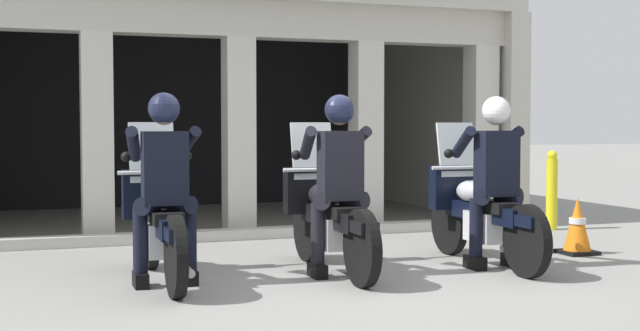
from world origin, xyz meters
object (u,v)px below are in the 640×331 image
(police_officer_left, at_px, (164,172))
(police_officer_right, at_px, (495,167))
(motorcycle_left, at_px, (160,221))
(motorcycle_center, at_px, (328,216))
(police_officer_center, at_px, (339,169))
(bollard_kerbside, at_px, (552,190))
(traffic_cone_flank, at_px, (577,226))
(motorcycle_right, at_px, (479,211))

(police_officer_left, xyz_separation_m, police_officer_right, (3.01, -0.14, 0.00))
(motorcycle_left, bearing_deg, motorcycle_center, 8.97)
(police_officer_center, bearing_deg, bollard_kerbside, 42.15)
(motorcycle_center, bearing_deg, traffic_cone_flank, 13.45)
(police_officer_right, distance_m, bollard_kerbside, 3.16)
(police_officer_center, height_order, motorcycle_right, police_officer_center)
(motorcycle_right, height_order, police_officer_right, police_officer_right)
(police_officer_center, xyz_separation_m, motorcycle_right, (1.50, 0.20, -0.44))
(motorcycle_right, relative_size, traffic_cone_flank, 3.46)
(police_officer_left, bearing_deg, motorcycle_left, 101.13)
(traffic_cone_flank, distance_m, bollard_kerbside, 2.04)
(motorcycle_left, xyz_separation_m, police_officer_center, (1.50, -0.35, 0.44))
(motorcycle_left, xyz_separation_m, police_officer_right, (3.00, -0.43, 0.44))
(police_officer_right, xyz_separation_m, bollard_kerbside, (2.19, 2.24, -0.44))
(motorcycle_center, height_order, police_officer_right, police_officer_right)
(motorcycle_right, bearing_deg, police_officer_left, -166.90)
(motorcycle_left, relative_size, police_officer_left, 1.29)
(police_officer_right, height_order, traffic_cone_flank, police_officer_right)
(bollard_kerbside, bearing_deg, motorcycle_center, -153.03)
(police_officer_center, distance_m, traffic_cone_flank, 2.85)
(police_officer_center, xyz_separation_m, police_officer_right, (1.50, -0.08, 0.00))
(motorcycle_left, xyz_separation_m, motorcycle_center, (1.50, -0.06, 0.00))
(police_officer_right, relative_size, bollard_kerbside, 1.58)
(motorcycle_right, xyz_separation_m, police_officer_right, (-0.00, -0.28, 0.44))
(police_officer_center, height_order, police_officer_right, same)
(police_officer_right, bearing_deg, motorcycle_center, 176.81)
(motorcycle_left, height_order, police_officer_center, police_officer_center)
(motorcycle_center, relative_size, police_officer_center, 1.29)
(motorcycle_right, distance_m, bollard_kerbside, 2.93)
(motorcycle_center, relative_size, motorcycle_right, 1.00)
(police_officer_center, relative_size, motorcycle_right, 0.78)
(motorcycle_left, bearing_deg, police_officer_left, -78.87)
(police_officer_right, bearing_deg, motorcycle_right, 100.18)
(police_officer_center, distance_m, bollard_kerbside, 4.30)
(police_officer_right, bearing_deg, motorcycle_left, -177.66)
(police_officer_right, distance_m, traffic_cone_flank, 1.47)
(police_officer_right, bearing_deg, bollard_kerbside, 56.14)
(bollard_kerbside, bearing_deg, police_officer_left, -158.01)
(motorcycle_right, bearing_deg, traffic_cone_flank, 17.77)
(motorcycle_left, distance_m, police_officer_center, 1.60)
(motorcycle_right, bearing_deg, motorcycle_center, -172.63)
(motorcycle_center, xyz_separation_m, traffic_cone_flank, (2.75, 0.08, -0.21))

